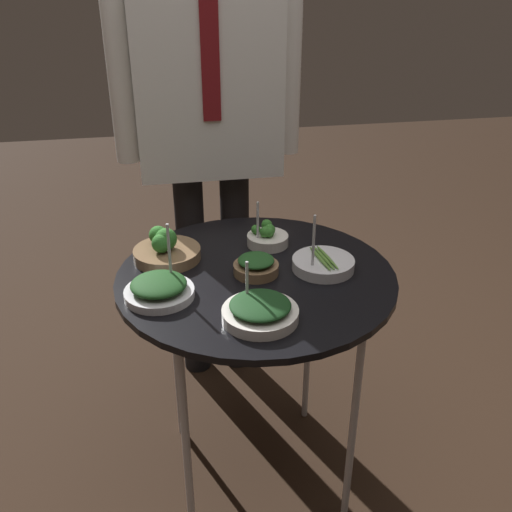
% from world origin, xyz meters
% --- Properties ---
extents(ground_plane, '(8.00, 8.00, 0.00)m').
position_xyz_m(ground_plane, '(0.00, 0.00, 0.00)').
color(ground_plane, black).
extents(serving_cart, '(0.72, 0.72, 0.71)m').
position_xyz_m(serving_cart, '(0.00, 0.00, 0.67)').
color(serving_cart, black).
rests_on(serving_cart, ground_plane).
extents(bowl_spinach_mid_left, '(0.12, 0.12, 0.05)m').
position_xyz_m(bowl_spinach_mid_left, '(-0.00, -0.00, 0.73)').
color(bowl_spinach_mid_left, brown).
rests_on(bowl_spinach_mid_left, serving_cart).
extents(bowl_spinach_front_left, '(0.17, 0.17, 0.17)m').
position_xyz_m(bowl_spinach_front_left, '(-0.25, -0.07, 0.74)').
color(bowl_spinach_front_left, silver).
rests_on(bowl_spinach_front_left, serving_cart).
extents(bowl_asparagus_center, '(0.16, 0.16, 0.17)m').
position_xyz_m(bowl_asparagus_center, '(0.17, -0.01, 0.73)').
color(bowl_asparagus_center, silver).
rests_on(bowl_asparagus_center, serving_cart).
extents(bowl_broccoli_front_right, '(0.12, 0.12, 0.14)m').
position_xyz_m(bowl_broccoli_front_right, '(0.06, 0.16, 0.74)').
color(bowl_broccoli_front_right, silver).
rests_on(bowl_broccoli_front_right, serving_cart).
extents(bowl_broccoli_front_center, '(0.18, 0.18, 0.09)m').
position_xyz_m(bowl_broccoli_front_center, '(-0.22, 0.12, 0.74)').
color(bowl_broccoli_front_center, brown).
rests_on(bowl_broccoli_front_center, serving_cart).
extents(bowl_spinach_back_right, '(0.17, 0.17, 0.13)m').
position_xyz_m(bowl_spinach_back_right, '(-0.03, -0.21, 0.73)').
color(bowl_spinach_back_right, silver).
rests_on(bowl_spinach_back_right, serving_cart).
extents(waiter_figure, '(0.60, 0.23, 1.62)m').
position_xyz_m(waiter_figure, '(-0.05, 0.57, 1.03)').
color(waiter_figure, black).
rests_on(waiter_figure, ground_plane).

